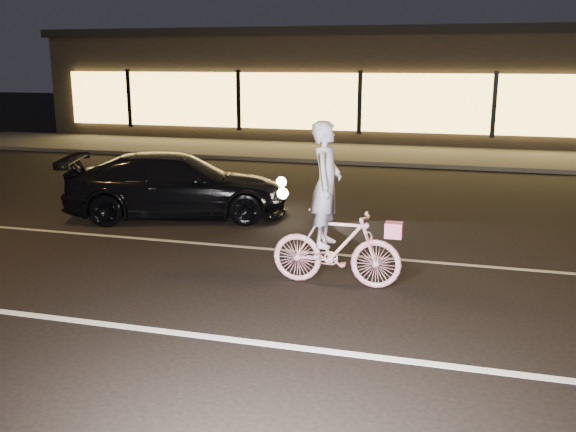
% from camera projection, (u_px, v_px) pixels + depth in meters
% --- Properties ---
extents(ground, '(90.00, 90.00, 0.00)m').
position_uv_depth(ground, '(182.00, 285.00, 8.95)').
color(ground, black).
rests_on(ground, ground).
extents(lane_stripe_near, '(60.00, 0.12, 0.01)m').
position_uv_depth(lane_stripe_near, '(128.00, 327.00, 7.54)').
color(lane_stripe_near, silver).
rests_on(lane_stripe_near, ground).
extents(lane_stripe_far, '(60.00, 0.10, 0.01)m').
position_uv_depth(lane_stripe_far, '(232.00, 246.00, 10.82)').
color(lane_stripe_far, gray).
rests_on(lane_stripe_far, ground).
extents(sidewalk, '(30.00, 4.00, 0.12)m').
position_uv_depth(sidewalk, '(349.00, 153.00, 21.09)').
color(sidewalk, '#383533').
rests_on(sidewalk, ground).
extents(storefront, '(25.40, 8.42, 4.20)m').
position_uv_depth(storefront, '(377.00, 82.00, 26.18)').
color(storefront, black).
rests_on(storefront, ground).
extents(cyclist, '(1.81, 0.62, 2.28)m').
position_uv_depth(cyclist, '(334.00, 229.00, 8.78)').
color(cyclist, '#D73362').
rests_on(cyclist, ground).
extents(sedan, '(4.69, 3.00, 1.26)m').
position_uv_depth(sedan, '(178.00, 186.00, 12.72)').
color(sedan, black).
rests_on(sedan, ground).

